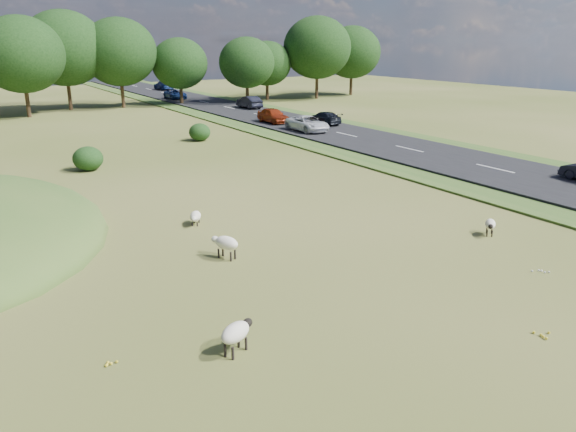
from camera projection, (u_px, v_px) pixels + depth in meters
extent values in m
plane|color=#415219|center=(134.00, 172.00, 36.26)|extent=(160.00, 160.00, 0.00)
cube|color=black|center=(309.00, 127.00, 54.23)|extent=(8.00, 150.00, 0.25)
cylinder|color=black|center=(27.00, 99.00, 61.65)|extent=(0.44, 0.44, 3.90)
ellipsoid|color=black|center=(21.00, 54.00, 60.22)|extent=(9.09, 9.09, 8.18)
cylinder|color=black|center=(69.00, 92.00, 68.24)|extent=(0.44, 0.44, 4.22)
ellipsoid|color=black|center=(64.00, 48.00, 66.70)|extent=(9.85, 9.85, 8.86)
cylinder|color=black|center=(122.00, 92.00, 70.54)|extent=(0.44, 0.44, 3.94)
ellipsoid|color=black|center=(119.00, 52.00, 69.10)|extent=(9.20, 9.20, 8.28)
cylinder|color=black|center=(181.00, 93.00, 73.55)|extent=(0.44, 0.44, 3.09)
ellipsoid|color=black|center=(180.00, 63.00, 72.42)|extent=(7.20, 7.20, 6.48)
cylinder|color=black|center=(247.00, 92.00, 74.52)|extent=(0.44, 0.44, 3.12)
ellipsoid|color=black|center=(247.00, 63.00, 73.38)|extent=(7.29, 7.29, 6.56)
cylinder|color=black|center=(267.00, 89.00, 80.17)|extent=(0.44, 0.44, 2.93)
ellipsoid|color=black|center=(267.00, 63.00, 79.10)|extent=(6.84, 6.84, 6.16)
cylinder|color=black|center=(317.00, 84.00, 81.52)|extent=(0.44, 0.44, 4.16)
ellipsoid|color=black|center=(317.00, 48.00, 80.00)|extent=(9.71, 9.71, 8.74)
cylinder|color=black|center=(351.00, 83.00, 86.95)|extent=(0.44, 0.44, 3.74)
ellipsoid|color=black|center=(352.00, 52.00, 85.59)|extent=(8.72, 8.72, 7.84)
ellipsoid|color=black|center=(88.00, 159.00, 36.50)|extent=(1.93, 1.93, 1.58)
ellipsoid|color=black|center=(200.00, 132.00, 47.39)|extent=(1.81, 1.81, 1.48)
ellipsoid|color=beige|center=(235.00, 332.00, 15.07)|extent=(1.16, 0.95, 0.52)
ellipsoid|color=black|center=(247.00, 323.00, 15.51)|extent=(0.41, 0.37, 0.26)
cylinder|color=black|center=(239.00, 341.00, 15.51)|extent=(0.07, 0.07, 0.37)
cylinder|color=black|center=(246.00, 344.00, 15.38)|extent=(0.07, 0.07, 0.37)
cylinder|color=black|center=(225.00, 351.00, 15.03)|extent=(0.07, 0.07, 0.37)
cylinder|color=black|center=(233.00, 354.00, 14.90)|extent=(0.07, 0.07, 0.37)
ellipsoid|color=beige|center=(195.00, 216.00, 25.83)|extent=(0.88, 1.02, 0.46)
ellipsoid|color=silver|center=(194.00, 219.00, 25.36)|extent=(0.34, 0.36, 0.23)
cylinder|color=black|center=(197.00, 224.00, 25.68)|extent=(0.07, 0.07, 0.17)
cylinder|color=black|center=(192.00, 224.00, 25.68)|extent=(0.07, 0.07, 0.17)
cylinder|color=black|center=(199.00, 221.00, 26.18)|extent=(0.07, 0.07, 0.17)
cylinder|color=black|center=(194.00, 221.00, 26.18)|extent=(0.07, 0.07, 0.17)
ellipsoid|color=beige|center=(226.00, 243.00, 21.70)|extent=(0.95, 1.18, 0.54)
ellipsoid|color=silver|center=(215.00, 239.00, 21.98)|extent=(0.38, 0.42, 0.27)
cylinder|color=black|center=(219.00, 253.00, 21.89)|extent=(0.08, 0.08, 0.38)
cylinder|color=black|center=(223.00, 251.00, 22.10)|extent=(0.08, 0.08, 0.38)
cylinder|color=black|center=(231.00, 257.00, 21.57)|extent=(0.08, 0.08, 0.38)
cylinder|color=black|center=(235.00, 255.00, 21.78)|extent=(0.08, 0.08, 0.38)
ellipsoid|color=beige|center=(490.00, 224.00, 24.39)|extent=(0.90, 0.87, 0.42)
ellipsoid|color=black|center=(491.00, 226.00, 23.97)|extent=(0.33, 0.33, 0.21)
cylinder|color=black|center=(492.00, 234.00, 24.25)|extent=(0.06, 0.06, 0.30)
cylinder|color=black|center=(487.00, 233.00, 24.31)|extent=(0.06, 0.06, 0.30)
cylinder|color=black|center=(492.00, 230.00, 24.68)|extent=(0.06, 0.06, 0.30)
cylinder|color=black|center=(487.00, 230.00, 24.74)|extent=(0.06, 0.06, 0.30)
imported|color=black|center=(324.00, 118.00, 55.14)|extent=(1.72, 4.24, 1.23)
imported|color=silver|center=(307.00, 124.00, 50.93)|extent=(2.26, 4.90, 1.36)
imported|color=navy|center=(164.00, 85.00, 93.89)|extent=(2.12, 5.21, 1.51)
imported|color=maroon|center=(273.00, 115.00, 56.08)|extent=(1.74, 4.31, 1.47)
imported|color=navy|center=(175.00, 94.00, 79.00)|extent=(2.15, 4.66, 1.29)
imported|color=black|center=(249.00, 102.00, 68.29)|extent=(1.53, 4.39, 1.44)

